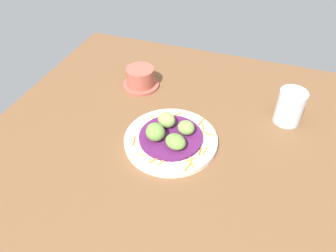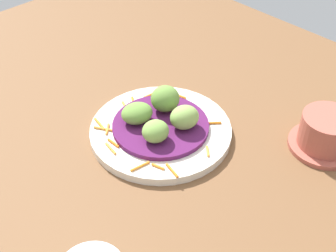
{
  "view_description": "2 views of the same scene",
  "coord_description": "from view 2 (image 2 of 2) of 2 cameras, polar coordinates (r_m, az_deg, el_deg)",
  "views": [
    {
      "loc": [
        50.44,
        13.01,
        60.85
      ],
      "look_at": [
        -7.48,
        -7.16,
        5.73
      ],
      "focal_mm": 34.55,
      "sensor_mm": 36.0,
      "label": 1
    },
    {
      "loc": [
        -49.26,
        34.56,
        54.04
      ],
      "look_at": [
        -7.7,
        -5.63,
        5.09
      ],
      "focal_mm": 49.46,
      "sensor_mm": 36.0,
      "label": 2
    }
  ],
  "objects": [
    {
      "name": "cabbage_bed",
      "position": [
        0.78,
        -0.91,
        0.03
      ],
      "size": [
        16.27,
        16.27,
        0.84
      ],
      "primitive_type": "cylinder",
      "color": "#51194C",
      "rests_on": "main_plate"
    },
    {
      "name": "guac_scoop_back",
      "position": [
        0.79,
        -0.35,
        3.39
      ],
      "size": [
        6.63,
        6.71,
        4.64
      ],
      "primitive_type": "ellipsoid",
      "rotation": [
        0.0,
        0.0,
        5.69
      ],
      "color": "olive",
      "rests_on": "cabbage_bed"
    },
    {
      "name": "main_plate",
      "position": [
        0.78,
        -0.9,
        -0.61
      ],
      "size": [
        23.95,
        23.95,
        1.45
      ],
      "primitive_type": "cylinder",
      "color": "silver",
      "rests_on": "table_surface"
    },
    {
      "name": "guac_scoop_left",
      "position": [
        0.77,
        -3.84,
        1.58
      ],
      "size": [
        6.11,
        6.59,
        3.35
      ],
      "primitive_type": "ellipsoid",
      "rotation": [
        0.0,
        0.0,
        2.75
      ],
      "color": "olive",
      "rests_on": "cabbage_bed"
    },
    {
      "name": "guac_scoop_center",
      "position": [
        0.73,
        -1.55,
        -0.65
      ],
      "size": [
        5.12,
        5.28,
        3.52
      ],
      "primitive_type": "ellipsoid",
      "rotation": [
        0.0,
        0.0,
        2.88
      ],
      "color": "#759E47",
      "rests_on": "cabbage_bed"
    },
    {
      "name": "guac_scoop_right",
      "position": [
        0.76,
        2.04,
        1.08
      ],
      "size": [
        5.74,
        6.11,
        4.05
      ],
      "primitive_type": "ellipsoid",
      "rotation": [
        0.0,
        0.0,
        2.72
      ],
      "color": "#84A851",
      "rests_on": "cabbage_bed"
    },
    {
      "name": "terracotta_bowl",
      "position": [
        0.79,
        18.87,
        -0.86
      ],
      "size": [
        11.33,
        11.33,
        6.25
      ],
      "color": "#A85142",
      "rests_on": "table_surface"
    },
    {
      "name": "carrot_garnish",
      "position": [
        0.77,
        -3.05,
        -0.54
      ],
      "size": [
        20.36,
        19.4,
        0.4
      ],
      "color": "orange",
      "rests_on": "main_plate"
    },
    {
      "name": "table_surface",
      "position": [
        0.8,
        -6.73,
        -1.48
      ],
      "size": [
        110.0,
        110.0,
        2.0
      ],
      "primitive_type": "cube",
      "color": "brown",
      "rests_on": "ground"
    }
  ]
}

